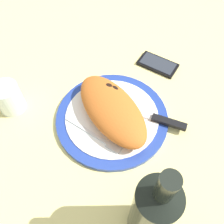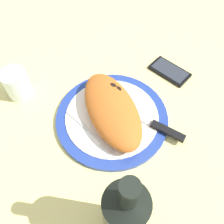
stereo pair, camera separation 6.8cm
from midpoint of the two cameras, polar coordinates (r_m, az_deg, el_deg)
The scene contains 8 objects.
ground_plane at distance 71.93cm, azimuth 2.68°, elevation -2.48°, with size 150.00×150.00×3.00cm, color #E5D684.
plate at distance 69.98cm, azimuth 2.76°, elevation -1.51°, with size 31.74×31.74×1.67cm.
calzone at distance 66.64cm, azimuth 2.86°, elevation 0.57°, with size 28.68×17.68×6.52cm.
fork at distance 65.96cm, azimuth -1.42°, elevation -5.47°, with size 17.62×5.41×0.40cm.
knife at distance 68.71cm, azimuth 12.91°, elevation -3.27°, with size 22.70×12.16×1.20cm.
smartphone at distance 84.07cm, azimuth 15.50°, elevation 8.94°, with size 14.00×9.75×1.16cm.
water_glass at distance 77.06cm, azimuth -18.71°, elevation 5.74°, with size 7.57×7.57×8.80cm.
wine_bottle at distance 48.64cm, azimuth 7.16°, elevation -23.11°, with size 7.77×7.77×30.28cm.
Camera 2 is at (31.36, -20.31, 60.06)cm, focal length 39.48 mm.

